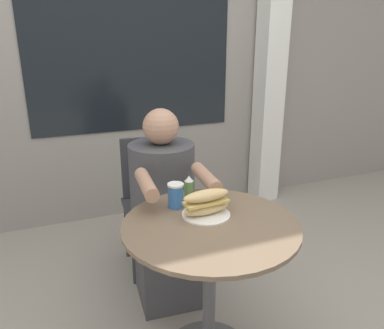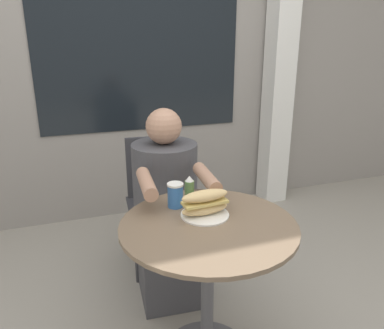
# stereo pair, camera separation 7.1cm
# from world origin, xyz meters

# --- Properties ---
(storefront_wall) EXTENTS (8.00, 0.09, 2.80)m
(storefront_wall) POSITION_xyz_m (0.00, 1.77, 1.40)
(storefront_wall) COLOR gray
(storefront_wall) RESTS_ON ground_plane
(lattice_pillar) EXTENTS (0.21, 0.21, 2.40)m
(lattice_pillar) POSITION_xyz_m (1.30, 1.61, 1.20)
(lattice_pillar) COLOR silver
(lattice_pillar) RESTS_ON ground_plane
(cafe_table) EXTENTS (0.78, 0.78, 0.73)m
(cafe_table) POSITION_xyz_m (0.00, 0.00, 0.54)
(cafe_table) COLOR brown
(cafe_table) RESTS_ON ground_plane
(diner_chair) EXTENTS (0.41, 0.41, 0.87)m
(diner_chair) POSITION_xyz_m (-0.02, 0.94, 0.52)
(diner_chair) COLOR #333338
(diner_chair) RESTS_ON ground_plane
(seated_diner) EXTENTS (0.42, 0.69, 1.13)m
(seated_diner) POSITION_xyz_m (-0.03, 0.59, 0.48)
(seated_diner) COLOR #424247
(seated_diner) RESTS_ON ground_plane
(sandwich_on_plate) EXTENTS (0.23, 0.22, 0.12)m
(sandwich_on_plate) POSITION_xyz_m (0.01, 0.08, 0.79)
(sandwich_on_plate) COLOR white
(sandwich_on_plate) RESTS_ON cafe_table
(drink_cup) EXTENTS (0.08, 0.08, 0.12)m
(drink_cup) POSITION_xyz_m (-0.09, 0.21, 0.79)
(drink_cup) COLOR #336BB7
(drink_cup) RESTS_ON cafe_table
(condiment_bottle) EXTENTS (0.05, 0.05, 0.12)m
(condiment_bottle) POSITION_xyz_m (0.01, 0.27, 0.79)
(condiment_bottle) COLOR #66934C
(condiment_bottle) RESTS_ON cafe_table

